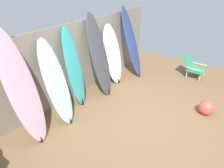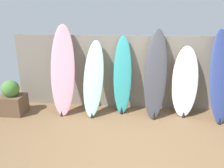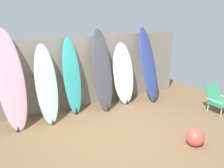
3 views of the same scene
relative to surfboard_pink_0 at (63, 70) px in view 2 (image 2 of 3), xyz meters
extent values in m
plane|color=brown|center=(1.72, -1.56, -1.03)|extent=(7.68, 7.68, 0.00)
cube|color=gray|center=(1.72, 0.44, -0.13)|extent=(6.08, 0.04, 1.80)
cylinder|color=#6C655B|center=(-1.16, 0.48, -0.13)|extent=(0.10, 0.10, 1.80)
cylinder|color=#6C655B|center=(0.28, 0.48, -0.13)|extent=(0.10, 0.10, 1.80)
cylinder|color=#6C655B|center=(1.72, 0.48, -0.13)|extent=(0.10, 0.10, 1.80)
cylinder|color=#6C655B|center=(3.16, 0.48, -0.13)|extent=(0.10, 0.10, 1.80)
ellipsoid|color=pink|center=(0.00, 0.00, 0.01)|extent=(0.63, 0.75, 2.07)
cone|color=black|center=(0.00, -0.29, -0.95)|extent=(0.08, 0.08, 0.12)
ellipsoid|color=#9ED6BC|center=(0.72, 0.00, -0.17)|extent=(0.53, 0.76, 1.71)
cone|color=black|center=(0.72, -0.31, -0.95)|extent=(0.08, 0.08, 0.12)
ellipsoid|color=teal|center=(1.38, 0.15, -0.12)|extent=(0.43, 0.44, 1.81)
cone|color=black|center=(1.38, -0.04, -0.93)|extent=(0.08, 0.08, 0.17)
ellipsoid|color=#38383D|center=(2.13, 0.04, -0.04)|extent=(0.58, 0.73, 1.98)
cone|color=black|center=(2.13, -0.25, -0.93)|extent=(0.08, 0.08, 0.18)
ellipsoid|color=white|center=(2.81, 0.13, -0.22)|extent=(0.64, 0.57, 1.60)
cone|color=black|center=(2.81, -0.08, -0.95)|extent=(0.08, 0.08, 0.13)
ellipsoid|color=navy|center=(3.52, -0.02, -0.03)|extent=(0.46, 0.76, 1.99)
cone|color=black|center=(3.52, -0.34, -0.94)|extent=(0.08, 0.08, 0.14)
cube|color=brown|center=(-1.20, -0.26, -0.80)|extent=(0.57, 0.48, 0.45)
sphere|color=#4A7F38|center=(-1.20, -0.26, -0.40)|extent=(0.40, 0.40, 0.40)
camera|label=1|loc=(-1.71, -3.17, 1.81)|focal=35.00mm
camera|label=2|loc=(1.64, -4.78, 1.24)|focal=35.00mm
camera|label=3|loc=(-0.66, -5.27, 1.36)|focal=40.00mm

